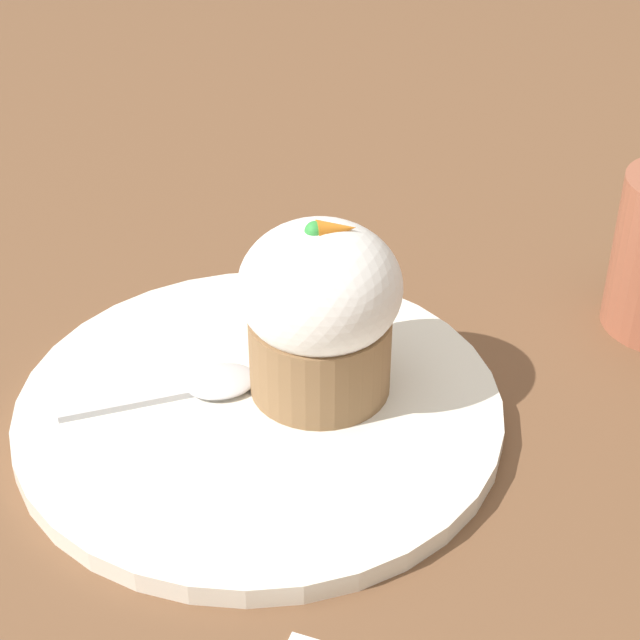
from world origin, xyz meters
name	(u,v)px	position (x,y,z in m)	size (l,w,h in m)	color
ground_plane	(260,418)	(0.00, 0.00, 0.00)	(4.00, 4.00, 0.00)	brown
dessert_plate	(259,410)	(0.00, 0.00, 0.01)	(0.26, 0.26, 0.01)	white
carrot_cake	(320,310)	(0.03, 0.01, 0.06)	(0.09, 0.09, 0.10)	olive
spoon	(197,386)	(-0.03, 0.02, 0.01)	(0.11, 0.04, 0.01)	silver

